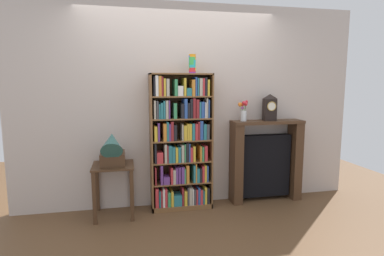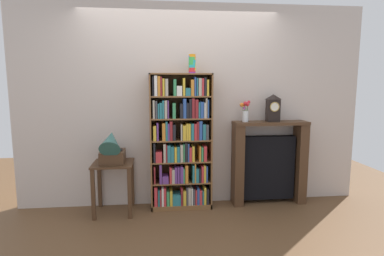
% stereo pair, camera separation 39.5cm
% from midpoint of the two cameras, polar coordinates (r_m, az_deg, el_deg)
% --- Properties ---
extents(ground_plane, '(7.52, 6.40, 0.02)m').
position_cam_midpoint_polar(ground_plane, '(4.10, -4.49, -14.91)').
color(ground_plane, brown).
extents(wall_back, '(4.52, 0.08, 2.60)m').
position_cam_midpoint_polar(wall_back, '(4.11, -2.96, 4.02)').
color(wall_back, beige).
rests_on(wall_back, ground).
extents(bookshelf, '(0.77, 0.29, 1.72)m').
position_cam_midpoint_polar(bookshelf, '(3.96, -4.82, -3.20)').
color(bookshelf, brown).
rests_on(bookshelf, ground).
extents(cup_stack, '(0.09, 0.09, 0.23)m').
position_cam_midpoint_polar(cup_stack, '(3.90, -2.91, 11.60)').
color(cup_stack, purple).
rests_on(cup_stack, bookshelf).
extents(side_table_left, '(0.48, 0.47, 0.63)m').
position_cam_midpoint_polar(side_table_left, '(3.96, -16.94, -8.75)').
color(side_table_left, '#472D1C').
rests_on(side_table_left, ground).
extents(gramophone, '(0.28, 0.46, 0.47)m').
position_cam_midpoint_polar(gramophone, '(3.81, -17.24, -3.82)').
color(gramophone, '#472D1C').
rests_on(gramophone, side_table_left).
extents(fireplace_mantel, '(0.97, 0.27, 1.10)m').
position_cam_midpoint_polar(fireplace_mantel, '(4.36, 10.69, -5.98)').
color(fireplace_mantel, '#472D1C').
rests_on(fireplace_mantel, ground).
extents(mantel_clock, '(0.16, 0.12, 0.35)m').
position_cam_midpoint_polar(mantel_clock, '(4.23, 11.39, 3.70)').
color(mantel_clock, black).
rests_on(mantel_clock, fireplace_mantel).
extents(flower_vase, '(0.15, 0.12, 0.27)m').
position_cam_midpoint_polar(flower_vase, '(4.11, 6.65, 3.06)').
color(flower_vase, silver).
rests_on(flower_vase, fireplace_mantel).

